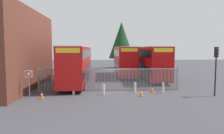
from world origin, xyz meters
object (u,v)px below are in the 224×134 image
Objects in this scene: traffic_light_kerbside at (216,62)px; speed_limit_sign_post at (29,77)px; double_decker_bus_far_back at (82,59)px; bollard_near_left at (74,89)px; double_decker_bus_near_gate at (75,64)px; bollard_near_right at (135,88)px; double_decker_bus_behind_fence_right at (125,60)px; bollard_center_front at (104,89)px; double_decker_bus_behind_fence_left at (152,62)px; traffic_cone_mid_forecourt at (42,95)px; traffic_cone_near_kerb at (141,93)px; traffic_cone_by_gate at (152,90)px; bollard_far_right at (163,88)px.

speed_limit_sign_post is at bearing 179.97° from traffic_light_kerbside.
traffic_light_kerbside is (13.14, -18.09, 0.56)m from double_decker_bus_far_back.
speed_limit_sign_post is at bearing -161.76° from bollard_near_left.
bollard_near_right is at bearing -37.08° from double_decker_bus_near_gate.
bollard_near_right is (6.13, -4.63, -1.95)m from double_decker_bus_near_gate.
double_decker_bus_far_back is 17.04m from bollard_near_left.
double_decker_bus_behind_fence_right reaches higher than bollard_near_left.
traffic_light_kerbside reaches higher than bollard_center_front.
double_decker_bus_far_back is at bearing 142.06° from double_decker_bus_behind_fence_left.
double_decker_bus_behind_fence_right is 13.59m from bollard_center_front.
bollard_near_left is 1.61× the size of traffic_cone_mid_forecourt.
double_decker_bus_far_back is 22.37m from traffic_light_kerbside.
bollard_center_front is at bearing -166.49° from bollard_near_right.
double_decker_bus_behind_fence_right is 14.08m from traffic_cone_near_kerb.
traffic_cone_near_kerb is 0.25× the size of speed_limit_sign_post.
traffic_cone_mid_forecourt is at bearing -138.19° from double_decker_bus_behind_fence_left.
traffic_cone_by_gate is (7.32, 0.46, -0.19)m from bollard_near_left.
double_decker_bus_behind_fence_left is 11.38× the size of bollard_near_left.
bollard_center_front is 1.61× the size of traffic_cone_by_gate.
double_decker_bus_behind_fence_right is at bearing 75.65° from bollard_center_front.
bollard_far_right is at bearing 2.93° from bollard_near_left.
double_decker_bus_far_back reaches higher than speed_limit_sign_post.
double_decker_bus_near_gate is 11.38× the size of bollard_near_right.
bollard_far_right is 0.22× the size of traffic_light_kerbside.
double_decker_bus_near_gate is 7.93m from bollard_near_right.
traffic_cone_mid_forecourt is 8.43m from traffic_cone_near_kerb.
double_decker_bus_far_back is (-6.73, 3.98, 0.00)m from double_decker_bus_behind_fence_right.
traffic_cone_near_kerb is at bearing -80.92° from bollard_near_right.
double_decker_bus_near_gate is at bearing 151.16° from bollard_far_right.
double_decker_bus_behind_fence_right is 7.82m from double_decker_bus_far_back.
double_decker_bus_near_gate is 1.00× the size of double_decker_bus_far_back.
traffic_cone_near_kerb is 0.14× the size of traffic_light_kerbside.
traffic_cone_by_gate is (4.60, 0.56, -0.19)m from bollard_center_front.
double_decker_bus_far_back is 17.46m from bollard_center_front.
bollard_center_front is 5.63m from bollard_far_right.
bollard_near_left is at bearing 18.24° from speed_limit_sign_post.
traffic_light_kerbside is (12.47, -1.17, 2.51)m from bollard_near_left.
bollard_near_right is 0.40× the size of speed_limit_sign_post.
double_decker_bus_near_gate reaches higher than bollard_near_left.
traffic_light_kerbside is (3.18, -10.33, 0.56)m from double_decker_bus_behind_fence_left.
double_decker_bus_near_gate is 10.19m from bollard_far_right.
double_decker_bus_near_gate is at bearing 120.55° from bollard_center_front.
speed_limit_sign_post is at bearing -115.86° from double_decker_bus_near_gate.
speed_limit_sign_post reaches higher than bollard_far_right.
double_decker_bus_behind_fence_left is 4.98m from double_decker_bus_behind_fence_right.
traffic_cone_by_gate is 0.14× the size of traffic_light_kerbside.
bollard_near_right is 0.22× the size of traffic_light_kerbside.
traffic_light_kerbside is (12.90, -6.43, 0.56)m from double_decker_bus_near_gate.
double_decker_bus_behind_fence_right reaches higher than bollard_center_front.
double_decker_bus_behind_fence_right is at bearing 55.75° from speed_limit_sign_post.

